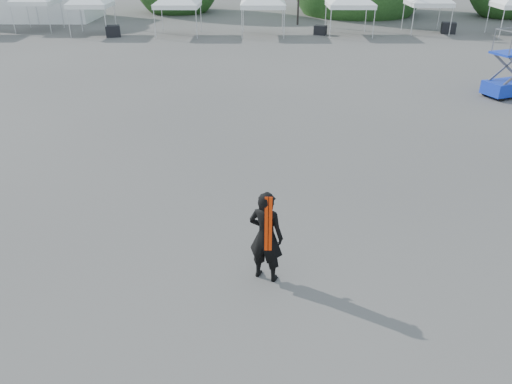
{
  "coord_description": "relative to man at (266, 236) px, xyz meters",
  "views": [
    {
      "loc": [
        0.04,
        -10.89,
        6.34
      ],
      "look_at": [
        -0.07,
        -1.0,
        1.3
      ],
      "focal_mm": 35.0,
      "sensor_mm": 36.0,
      "label": 1
    }
  ],
  "objects": [
    {
      "name": "man",
      "position": [
        0.0,
        0.0,
        0.0
      ],
      "size": [
        0.86,
        0.73,
        2.0
      ],
      "rotation": [
        0.0,
        0.0,
        2.74
      ],
      "color": "black",
      "rests_on": "ground"
    },
    {
      "name": "crate_mid",
      "position": [
        4.23,
        29.68,
        -0.67
      ],
      "size": [
        1.04,
        0.93,
        0.66
      ],
      "primitive_type": "cube",
      "rotation": [
        0.0,
        0.0,
        -0.39
      ],
      "color": "black",
      "rests_on": "ground"
    },
    {
      "name": "crate_east",
      "position": [
        13.85,
        30.35,
        -0.61
      ],
      "size": [
        1.16,
        0.99,
        0.79
      ],
      "primitive_type": "cube",
      "rotation": [
        0.0,
        0.0,
        -0.22
      ],
      "color": "black",
      "rests_on": "ground"
    },
    {
      "name": "crate_west",
      "position": [
        -10.83,
        28.63,
        -0.61
      ],
      "size": [
        1.2,
        1.05,
        0.79
      ],
      "primitive_type": "cube",
      "rotation": [
        0.0,
        0.0,
        0.3
      ],
      "color": "black",
      "rests_on": "ground"
    },
    {
      "name": "ground",
      "position": [
        -0.15,
        2.37,
        -1.0
      ],
      "size": [
        120.0,
        120.0,
        0.0
      ],
      "primitive_type": "plane",
      "color": "#474442",
      "rests_on": "ground"
    }
  ]
}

